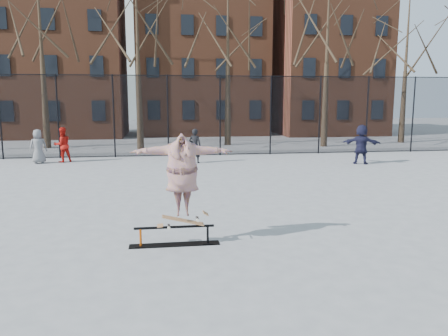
{
  "coord_description": "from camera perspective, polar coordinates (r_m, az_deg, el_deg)",
  "views": [
    {
      "loc": [
        -1.7,
        -8.79,
        2.89
      ],
      "look_at": [
        -0.24,
        1.5,
        1.21
      ],
      "focal_mm": 35.0,
      "sensor_mm": 36.0,
      "label": 1
    }
  ],
  "objects": [
    {
      "name": "ground",
      "position": [
        9.4,
        2.74,
        -8.73
      ],
      "size": [
        100.0,
        100.0,
        0.0
      ],
      "primitive_type": "plane",
      "color": "slate"
    },
    {
      "name": "skate_rail",
      "position": [
        8.8,
        -6.48,
        -9.01
      ],
      "size": [
        1.78,
        0.27,
        0.39
      ],
      "color": "black",
      "rests_on": "ground"
    },
    {
      "name": "skateboard",
      "position": [
        8.72,
        -5.37,
        -7.15
      ],
      "size": [
        0.9,
        0.21,
        0.11
      ],
      "primitive_type": null,
      "color": "#98603C",
      "rests_on": "skate_rail"
    },
    {
      "name": "skater",
      "position": [
        8.52,
        -5.46,
        -1.59
      ],
      "size": [
        1.99,
        0.57,
        1.61
      ],
      "primitive_type": "imported",
      "rotation": [
        0.0,
        0.0,
        -0.01
      ],
      "color": "#4D3687",
      "rests_on": "skateboard"
    },
    {
      "name": "bystander_grey",
      "position": [
        21.0,
        -23.1,
        2.61
      ],
      "size": [
        0.86,
        0.7,
        1.52
      ],
      "primitive_type": "imported",
      "rotation": [
        0.0,
        0.0,
        3.47
      ],
      "color": "slate",
      "rests_on": "ground"
    },
    {
      "name": "bystander_black",
      "position": [
        19.51,
        -3.82,
        2.91
      ],
      "size": [
        0.65,
        0.54,
        1.54
      ],
      "primitive_type": "imported",
      "rotation": [
        0.0,
        0.0,
        2.78
      ],
      "color": "black",
      "rests_on": "ground"
    },
    {
      "name": "bystander_red",
      "position": [
        21.0,
        -20.36,
        2.85
      ],
      "size": [
        0.96,
        0.91,
        1.57
      ],
      "primitive_type": "imported",
      "rotation": [
        0.0,
        0.0,
        3.7
      ],
      "color": "red",
      "rests_on": "ground"
    },
    {
      "name": "bystander_navy",
      "position": [
        20.1,
        17.49,
        2.97
      ],
      "size": [
        1.67,
        1.18,
        1.74
      ],
      "primitive_type": "imported",
      "rotation": [
        0.0,
        0.0,
        2.68
      ],
      "color": "#181931",
      "rests_on": "ground"
    },
    {
      "name": "fence",
      "position": [
        21.87,
        -3.69,
        6.96
      ],
      "size": [
        34.03,
        0.07,
        4.0
      ],
      "color": "black",
      "rests_on": "ground"
    },
    {
      "name": "tree_row",
      "position": [
        26.36,
        -5.09,
        18.89
      ],
      "size": [
        33.66,
        7.46,
        10.67
      ],
      "color": "black",
      "rests_on": "ground"
    },
    {
      "name": "rowhouses",
      "position": [
        35.01,
        -4.22,
        14.35
      ],
      "size": [
        29.0,
        7.0,
        13.0
      ],
      "color": "brown",
      "rests_on": "ground"
    }
  ]
}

